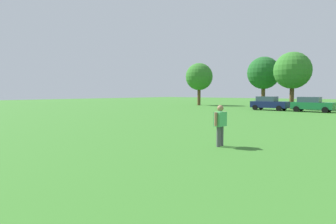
% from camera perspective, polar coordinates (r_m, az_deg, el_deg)
% --- Properties ---
extents(ground_plane, '(160.00, 160.00, 0.00)m').
position_cam_1_polar(ground_plane, '(26.71, 22.93, -1.22)').
color(ground_plane, '#387528').
extents(adult_bystander, '(0.32, 0.80, 1.68)m').
position_cam_1_polar(adult_bystander, '(12.25, 9.96, -1.89)').
color(adult_bystander, '#4C4C51').
rests_on(adult_bystander, ground).
extents(parked_car_navy_0, '(4.30, 2.02, 1.68)m').
position_cam_1_polar(parked_car_navy_0, '(38.45, 18.77, 1.61)').
color(parked_car_navy_0, '#141E4C').
rests_on(parked_car_navy_0, ground).
extents(parked_car_green_1, '(4.30, 2.02, 1.68)m').
position_cam_1_polar(parked_car_green_1, '(36.85, 25.82, 1.34)').
color(parked_car_green_1, '#196B38').
rests_on(parked_car_green_1, ground).
extents(tree_far_left, '(4.55, 4.55, 7.09)m').
position_cam_1_polar(tree_far_left, '(50.70, 5.98, 6.72)').
color(tree_far_left, brown).
rests_on(tree_far_left, ground).
extents(tree_left, '(4.77, 4.77, 7.43)m').
position_cam_1_polar(tree_left, '(46.53, 17.84, 7.10)').
color(tree_left, brown).
rests_on(tree_left, ground).
extents(tree_center, '(4.73, 4.73, 7.38)m').
position_cam_1_polar(tree_center, '(41.83, 22.73, 7.33)').
color(tree_center, brown).
rests_on(tree_center, ground).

